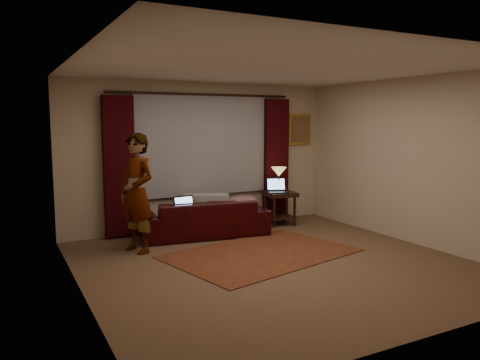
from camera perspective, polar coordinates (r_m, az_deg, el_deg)
name	(u,v)px	position (r m, az deg, el deg)	size (l,w,h in m)	color
floor	(274,264)	(6.46, 4.23, -10.12)	(5.00, 5.00, 0.01)	brown
ceiling	(276,68)	(6.21, 4.45, 13.49)	(5.00, 5.00, 0.02)	silver
wall_back	(201,156)	(8.42, -4.72, 2.97)	(5.00, 0.02, 2.60)	#C4B297
wall_front	(431,194)	(4.31, 22.24, -1.57)	(5.00, 0.02, 2.60)	#C4B297
wall_left	(78,179)	(5.32, -19.13, 0.15)	(0.02, 5.00, 2.60)	#C4B297
wall_right	(411,161)	(7.82, 20.09, 2.23)	(0.02, 5.00, 2.60)	#C4B297
sheer_curtain	(203,145)	(8.35, -4.58, 4.31)	(2.50, 0.05, 1.80)	gray
drape_left	(119,167)	(7.86, -14.52, 1.59)	(0.50, 0.14, 2.30)	black
drape_right	(276,160)	(9.02, 4.37, 2.49)	(0.50, 0.14, 2.30)	black
curtain_rod	(203,94)	(8.31, -4.50, 10.37)	(0.04, 0.04, 3.40)	black
picture_frame	(300,130)	(9.39, 7.27, 6.12)	(0.50, 0.04, 0.60)	gold
sofa	(204,211)	(7.84, -4.41, -3.78)	(2.11, 0.91, 0.85)	black
throw_blanket	(206,183)	(8.01, -4.16, -0.42)	(0.78, 0.31, 0.09)	gray
clothing_pile	(243,203)	(7.95, 0.34, -2.79)	(0.53, 0.41, 0.22)	#774E55
laptop_sofa	(188,205)	(7.65, -6.35, -3.08)	(0.37, 0.40, 0.27)	black
area_rug	(261,253)	(6.88, 2.61, -8.93)	(2.61, 1.74, 0.01)	brown
end_table	(280,208)	(8.75, 4.88, -3.44)	(0.53, 0.53, 0.61)	black
tiffany_lamp	(279,179)	(8.73, 4.75, 0.08)	(0.28, 0.28, 0.45)	#A09044
laptop_table	(278,185)	(8.58, 4.62, -0.67)	(0.37, 0.40, 0.27)	black
person	(137,193)	(6.97, -12.44, -1.57)	(0.51, 0.51, 1.75)	gray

